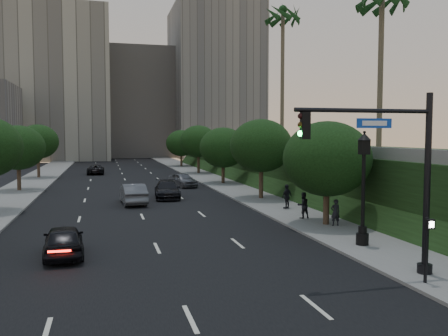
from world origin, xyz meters
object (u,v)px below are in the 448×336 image
object	(u,v)px
pedestrian_c	(287,196)
traffic_signal_mast	(402,182)
sedan_far_left	(96,169)
pedestrian_a	(335,212)
sedan_near_left	(64,241)
pedestrian_b	(303,205)
sedan_near_right	(167,190)
sedan_mid_left	(133,194)
street_lamp	(363,193)
sedan_far_right	(183,180)

from	to	relation	value
pedestrian_c	traffic_signal_mast	bearing A→B (deg)	51.18
sedan_far_left	pedestrian_a	size ratio (longest dim) A/B	3.10
sedan_near_left	pedestrian_b	distance (m)	15.07
sedan_near_right	pedestrian_c	world-z (taller)	pedestrian_c
sedan_near_left	sedan_mid_left	distance (m)	16.01
street_lamp	sedan_far_left	distance (m)	48.92
sedan_near_right	pedestrian_a	xyz separation A→B (m)	(7.80, -15.37, 0.18)
traffic_signal_mast	street_lamp	world-z (taller)	traffic_signal_mast
sedan_near_left	sedan_far_right	world-z (taller)	sedan_far_right
sedan_mid_left	sedan_far_left	bearing A→B (deg)	-87.33
pedestrian_b	pedestrian_a	bearing A→B (deg)	98.36
street_lamp	sedan_mid_left	bearing A→B (deg)	119.61
sedan_near_right	pedestrian_c	bearing A→B (deg)	-44.86
traffic_signal_mast	street_lamp	bearing A→B (deg)	75.39
sedan_mid_left	traffic_signal_mast	bearing A→B (deg)	107.58
traffic_signal_mast	pedestrian_c	xyz separation A→B (m)	(1.91, 16.15, -2.65)
traffic_signal_mast	pedestrian_a	xyz separation A→B (m)	(2.25, 9.47, -2.75)
pedestrian_a	pedestrian_b	size ratio (longest dim) A/B	0.94
sedan_near_right	pedestrian_a	bearing A→B (deg)	-58.60
traffic_signal_mast	street_lamp	distance (m)	5.05
sedan_near_right	sedan_far_right	xyz separation A→B (m)	(2.70, 8.38, 0.00)
pedestrian_c	sedan_far_left	bearing A→B (deg)	-100.95
sedan_near_left	sedan_near_right	size ratio (longest dim) A/B	0.83
sedan_near_left	sedan_mid_left	bearing A→B (deg)	-108.33
sedan_mid_left	sedan_far_right	distance (m)	12.52
pedestrian_c	street_lamp	bearing A→B (deg)	54.58
sedan_far_left	sedan_far_right	bearing A→B (deg)	116.94
street_lamp	pedestrian_c	xyz separation A→B (m)	(0.66, 11.37, -1.61)
traffic_signal_mast	pedestrian_b	distance (m)	12.59
pedestrian_c	sedan_far_right	bearing A→B (deg)	-106.49
sedan_mid_left	sedan_far_left	size ratio (longest dim) A/B	1.03
sedan_mid_left	pedestrian_a	bearing A→B (deg)	127.00
traffic_signal_mast	sedan_near_right	distance (m)	25.61
sedan_mid_left	pedestrian_a	xyz separation A→B (m)	(10.83, -12.61, 0.11)
sedan_far_right	pedestrian_c	distance (m)	17.72
street_lamp	sedan_far_right	world-z (taller)	street_lamp
sedan_far_right	pedestrian_a	distance (m)	24.29
sedan_near_left	sedan_near_right	distance (m)	19.55
sedan_far_left	sedan_near_right	size ratio (longest dim) A/B	0.94
pedestrian_b	sedan_near_right	bearing A→B (deg)	-69.38
sedan_near_left	sedan_far_right	size ratio (longest dim) A/B	0.97
street_lamp	sedan_near_right	size ratio (longest dim) A/B	1.10
sedan_near_left	sedan_mid_left	xyz separation A→B (m)	(3.96, 15.51, 0.09)
pedestrian_b	pedestrian_c	xyz separation A→B (m)	(0.48, 3.93, 0.05)
sedan_far_left	street_lamp	bearing A→B (deg)	106.67
traffic_signal_mast	pedestrian_b	size ratio (longest dim) A/B	4.23
sedan_near_left	pedestrian_b	size ratio (longest dim) A/B	2.56
sedan_near_left	pedestrian_a	world-z (taller)	pedestrian_a
pedestrian_c	sedan_near_right	bearing A→B (deg)	-81.43
traffic_signal_mast	sedan_far_right	bearing A→B (deg)	94.91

